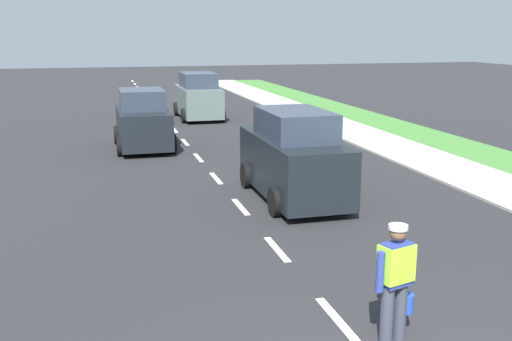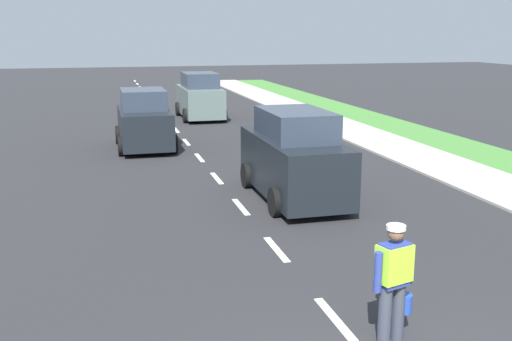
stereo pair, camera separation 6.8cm
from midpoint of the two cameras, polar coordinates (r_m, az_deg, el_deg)
name	(u,v)px [view 2 (the right image)]	position (r m, az deg, el deg)	size (l,w,h in m)	color
ground_plane	(175,129)	(26.42, -7.59, 3.92)	(96.00, 96.00, 0.00)	#28282B
sidewalk_right	(470,177)	(18.65, 19.71, -0.57)	(2.40, 72.00, 0.14)	#B2ADA3
lane_center_line	(164,116)	(30.54, -8.62, 5.12)	(0.14, 46.40, 0.01)	silver
road_worker	(394,277)	(8.41, 13.21, -9.82)	(0.72, 0.51, 1.67)	#383D4C
car_oncoming_second	(144,121)	(22.09, -10.47, 4.62)	(2.00, 3.84, 2.13)	black
car_outgoing_far	(200,97)	(29.40, -5.28, 6.93)	(2.01, 4.12, 2.22)	slate
car_outgoing_ahead	(294,158)	(15.10, 3.74, 1.21)	(1.96, 4.36, 2.27)	black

